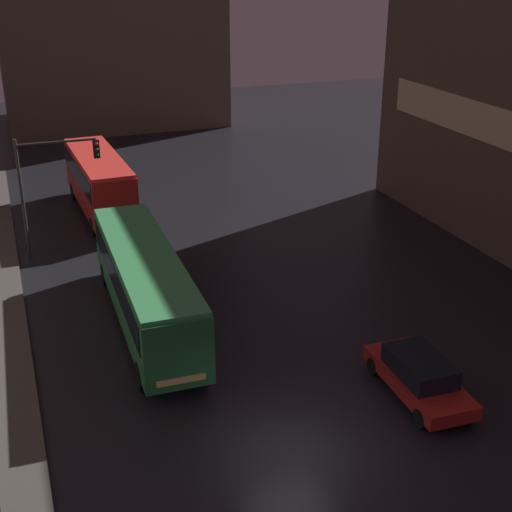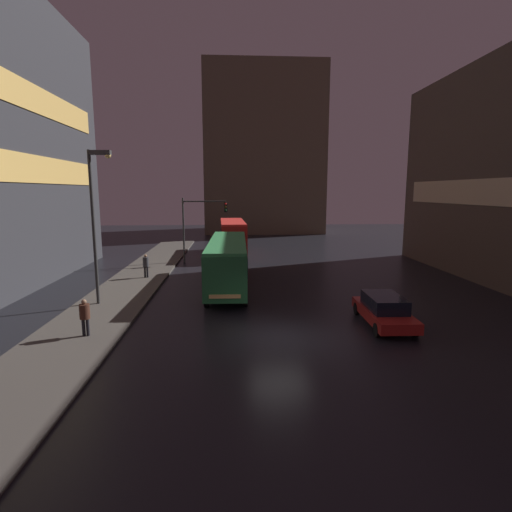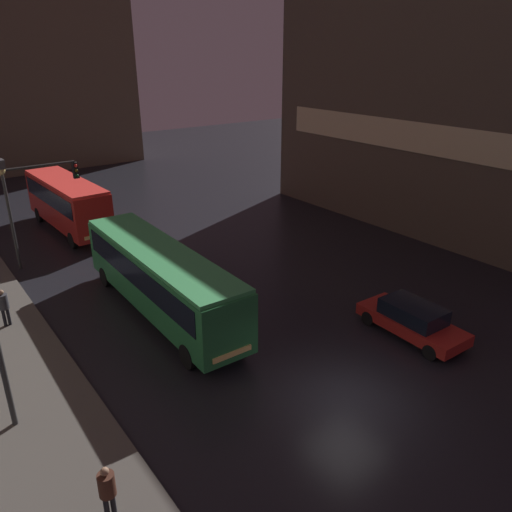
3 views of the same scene
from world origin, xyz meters
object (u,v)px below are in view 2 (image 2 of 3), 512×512
bus_near (228,259)px  street_lamp_sidewalk (96,205)px  traffic_light_main (200,219)px  pedestrian_mid (146,264)px  bus_far (233,234)px  car_taxi (384,310)px  pedestrian_near (85,314)px

bus_near → street_lamp_sidewalk: (-7.05, -3.92, 3.68)m
traffic_light_main → pedestrian_mid: bearing=-118.0°
bus_near → pedestrian_mid: size_ratio=6.85×
bus_near → traffic_light_main: bearing=-73.6°
bus_far → car_taxi: bearing=106.1°
pedestrian_near → pedestrian_mid: pedestrian_mid is taller
pedestrian_mid → pedestrian_near: bearing=-46.8°
pedestrian_mid → traffic_light_main: traffic_light_main is taller
car_taxi → bus_near: bearing=-44.6°
bus_near → pedestrian_mid: 6.75m
bus_near → pedestrian_mid: (-6.04, 2.90, -0.80)m
bus_far → bus_near: bearing=86.5°
pedestrian_near → pedestrian_mid: 12.00m
bus_near → bus_far: bearing=-90.3°
bus_far → traffic_light_main: bearing=55.9°
car_taxi → street_lamp_sidewalk: size_ratio=0.56×
pedestrian_near → pedestrian_mid: (0.08, 12.00, 0.03)m
bus_far → street_lamp_sidewalk: street_lamp_sidewalk is taller
bus_near → pedestrian_near: bearing=57.0°
pedestrian_near → traffic_light_main: 19.03m
bus_near → traffic_light_main: traffic_light_main is taller
pedestrian_near → pedestrian_mid: size_ratio=0.96×
car_taxi → pedestrian_near: 13.80m
pedestrian_mid → bus_far: bearing=103.9°
traffic_light_main → street_lamp_sidewalk: bearing=-108.5°
bus_far → traffic_light_main: traffic_light_main is taller
bus_near → car_taxi: bearing=134.6°
bus_near → bus_far: size_ratio=1.24×
bus_far → car_taxi: (7.32, -22.04, -1.37)m
traffic_light_main → street_lamp_sidewalk: size_ratio=0.69×
pedestrian_near → traffic_light_main: (3.52, 18.47, 2.87)m
bus_far → street_lamp_sidewalk: 19.73m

